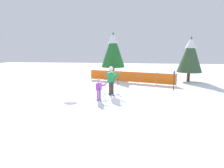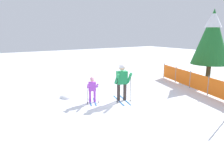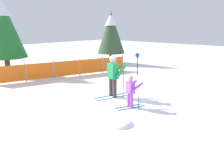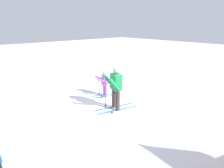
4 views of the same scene
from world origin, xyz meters
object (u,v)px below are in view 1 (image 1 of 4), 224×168
safety_fence (129,77)px  conifer_far (113,49)px  skier_child (99,88)px  trail_marker (174,78)px  skier_adult (111,78)px  conifer_near (190,54)px

safety_fence → conifer_far: (-1.93, 3.80, 2.47)m
skier_child → trail_marker: (4.75, 3.11, 0.14)m
skier_adult → trail_marker: size_ratio=1.29×
safety_fence → trail_marker: size_ratio=5.41×
conifer_far → conifer_near: bearing=-18.3°
safety_fence → trail_marker: bearing=-41.4°
skier_adult → safety_fence: (1.00, 4.61, -0.55)m
skier_adult → conifer_far: bearing=113.5°
conifer_far → conifer_near: 7.76m
conifer_far → skier_adult: bearing=-83.7°
skier_adult → conifer_far: (-0.93, 8.41, 1.92)m
skier_child → trail_marker: trail_marker is taller
skier_adult → conifer_far: size_ratio=0.37×
conifer_near → conifer_far: bearing=161.7°
conifer_far → trail_marker: (5.16, -6.65, -2.13)m
safety_fence → skier_child: bearing=-104.4°
skier_child → conifer_far: conifer_far is taller
skier_adult → conifer_near: 8.90m
safety_fence → conifer_far: conifer_far is taller
safety_fence → trail_marker: trail_marker is taller
conifer_near → trail_marker: size_ratio=2.91×
skier_adult → skier_child: size_ratio=1.46×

